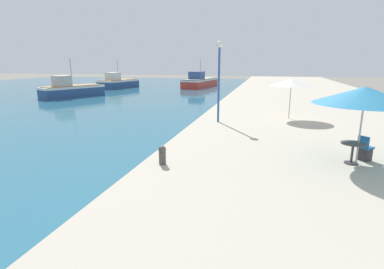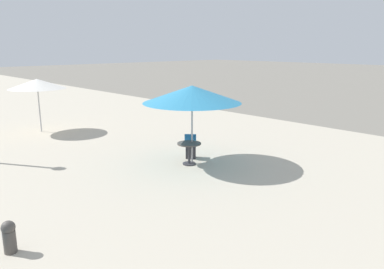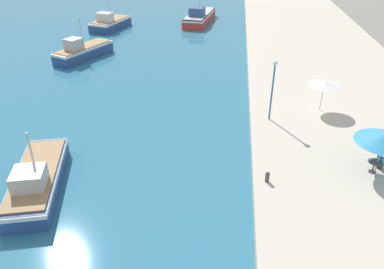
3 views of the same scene
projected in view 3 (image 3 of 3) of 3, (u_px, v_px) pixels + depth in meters
water_basin at (9, 53)px, 44.35m from camera, size 56.00×90.00×0.04m
quay_promenade at (321, 62)px, 40.63m from camera, size 16.00×90.00×0.70m
fishing_boat_near at (37, 179)px, 21.55m from camera, size 4.34×8.03×3.72m
fishing_boat_mid at (83, 51)px, 42.22m from camera, size 5.10×7.75×4.50m
fishing_boat_far at (110, 23)px, 53.91m from camera, size 4.72×7.39×4.39m
fishing_boat_distant at (199, 17)px, 57.18m from camera, size 4.33×10.60×4.55m
cafe_umbrella_white at (324, 83)px, 28.56m from camera, size 2.51×2.51×2.45m
cafe_table at (374, 164)px, 22.02m from camera, size 0.80×0.80×0.74m
cafe_chair_left at (380, 163)px, 22.48m from camera, size 0.59×0.59×0.91m
mooring_bollard at (267, 176)px, 21.30m from camera, size 0.26×0.26×0.65m
lamppost at (273, 80)px, 26.70m from camera, size 0.36×0.36×4.56m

